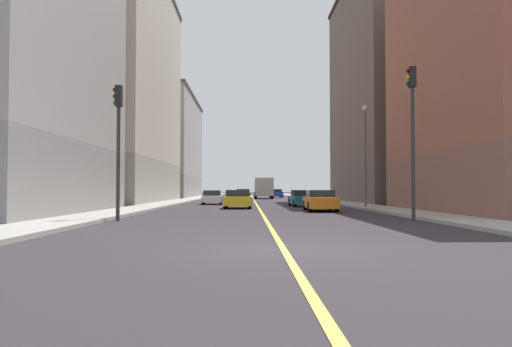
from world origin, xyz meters
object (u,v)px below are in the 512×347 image
building_right_distant (158,147)px  car_orange (320,201)px  traffic_light_right_near (118,133)px  box_truck (264,188)px  building_left_mid (404,91)px  car_green (243,195)px  traffic_light_left_near (412,122)px  car_white (212,197)px  car_teal (303,198)px  building_right_midblock (106,88)px  car_yellow (238,199)px  car_blue (276,193)px  street_lamp_left_near (365,145)px

building_right_distant → car_orange: 51.72m
traffic_light_right_near → box_truck: (7.86, 47.62, -2.21)m
building_left_mid → car_green: size_ratio=5.08×
traffic_light_left_near → car_orange: size_ratio=1.55×
box_truck → traffic_light_right_near: bearing=-99.4°
car_white → car_teal: (7.52, -5.46, 0.02)m
building_left_mid → building_right_midblock: bearing=179.4°
car_teal → box_truck: (-2.06, 30.35, 0.93)m
car_yellow → car_blue: car_blue is taller
car_yellow → car_blue: 42.99m
street_lamp_left_near → car_teal: size_ratio=1.76×
building_right_distant → traffic_light_left_near: (21.41, -56.68, -3.77)m
building_right_midblock → building_left_mid: bearing=-0.6°
traffic_light_right_near → car_blue: traffic_light_right_near is taller
building_right_distant → box_truck: bearing=-28.7°
car_orange → traffic_light_left_near: bearing=-73.6°
car_white → car_green: 15.96m
traffic_light_right_near → car_orange: (10.05, 9.04, -3.13)m
building_left_mid → car_teal: building_left_mid is taller
car_green → box_truck: box_truck is taller
building_left_mid → car_green: bearing=146.9°
traffic_light_left_near → car_yellow: traffic_light_left_near is taller
street_lamp_left_near → car_teal: bearing=128.9°
building_right_midblock → street_lamp_left_near: 28.20m
traffic_light_right_near → street_lamp_left_near: 18.60m
building_right_midblock → car_teal: size_ratio=6.23×
traffic_light_right_near → car_green: size_ratio=1.30×
car_white → building_right_distant: bearing=108.1°
box_truck → car_yellow: bearing=-95.0°
car_teal → car_yellow: bearing=-144.5°
street_lamp_left_near → box_truck: street_lamp_left_near is taller
building_left_mid → car_teal: 18.91m
car_blue → street_lamp_left_near: bearing=-85.3°
car_yellow → car_orange: bearing=-41.9°
street_lamp_left_near → car_blue: (-3.59, 43.80, -3.75)m
car_orange → street_lamp_left_near: bearing=43.7°
building_right_distant → car_white: (11.10, -33.95, -7.43)m
street_lamp_left_near → car_blue: 44.11m
building_right_midblock → car_teal: (18.62, -10.83, -10.92)m
building_right_distant → car_teal: 44.22m
building_right_midblock → traffic_light_right_near: size_ratio=4.27×
car_teal → car_orange: (0.13, -8.22, 0.01)m
car_green → box_truck: 9.62m
building_right_distant → car_green: 23.98m
building_right_midblock → car_blue: (18.84, 28.26, -10.89)m
traffic_light_left_near → building_right_midblock: bearing=127.3°
traffic_light_right_near → car_blue: size_ratio=1.25×
traffic_light_right_near → car_yellow: 14.85m
traffic_light_right_near → car_yellow: size_ratio=1.39×
traffic_light_left_near → car_white: (-10.31, 22.73, -3.66)m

